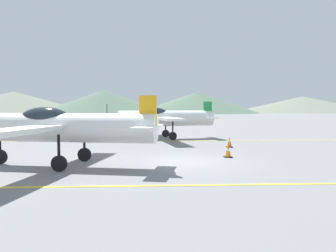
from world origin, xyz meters
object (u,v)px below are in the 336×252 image
at_px(airplane_mid, 162,118).
at_px(traffic_cone_front, 229,142).
at_px(airplane_near, 60,127).
at_px(traffic_cone_side, 228,151).

height_order(airplane_mid, traffic_cone_front, airplane_mid).
xyz_separation_m(airplane_near, traffic_cone_front, (8.17, 5.73, -1.28)).
bearing_deg(airplane_near, traffic_cone_front, 35.06).
distance_m(airplane_mid, traffic_cone_front, 6.78).
height_order(airplane_mid, traffic_cone_side, airplane_mid).
bearing_deg(airplane_near, traffic_cone_side, 14.76).
xyz_separation_m(airplane_mid, traffic_cone_side, (2.77, -9.34, -1.28)).
xyz_separation_m(airplane_near, airplane_mid, (4.42, 11.23, 0.00)).
bearing_deg(traffic_cone_side, traffic_cone_front, 75.70).
bearing_deg(traffic_cone_side, airplane_mid, 106.52).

